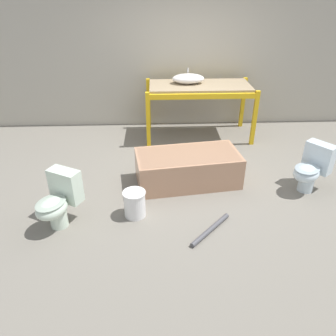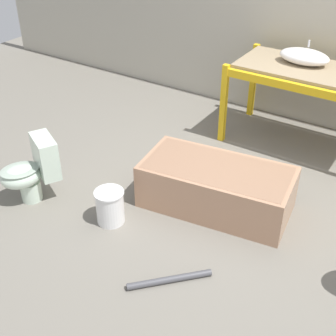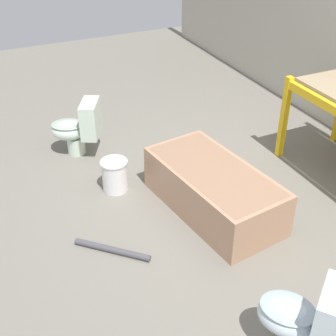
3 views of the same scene
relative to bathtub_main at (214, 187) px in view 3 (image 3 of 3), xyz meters
The scene contains 6 objects.
ground_plane 0.44m from the bathtub_main, 75.78° to the left, with size 12.00×12.00×0.00m, color slate.
bathtub_main is the anchor object (origin of this frame).
toilet_near 1.72m from the bathtub_main, ahead, with size 0.67×0.63×0.67m.
toilet_far 1.86m from the bathtub_main, 151.36° to the right, with size 0.58×0.67×0.67m.
bucket_white 1.07m from the bathtub_main, 133.93° to the right, with size 0.29×0.29×0.35m.
loose_pipe 1.17m from the bathtub_main, 81.30° to the right, with size 0.54×0.56×0.06m.
Camera 3 is at (3.12, -2.33, 2.92)m, focal length 50.00 mm.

